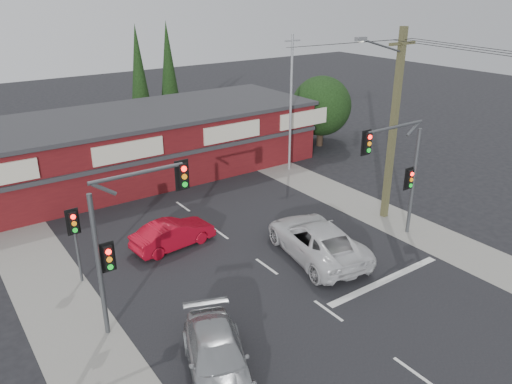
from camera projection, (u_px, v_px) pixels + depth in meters
ground at (300, 291)px, 20.76m from camera, size 120.00×120.00×0.00m
road_strip at (235, 244)px, 24.54m from camera, size 14.00×70.00×0.01m
verge_left at (58, 302)px, 20.01m from camera, size 3.00×70.00×0.02m
verge_right at (357, 204)px, 29.06m from camera, size 3.00×70.00×0.02m
stop_line at (385, 280)px, 21.49m from camera, size 6.50×0.35×0.01m
white_suv at (316, 240)px, 23.20m from camera, size 3.87×6.47×1.68m
silver_suv at (217, 357)px, 16.04m from camera, size 3.50×5.12×1.38m
red_sedan at (173, 234)px, 24.08m from camera, size 4.24×1.85×1.36m
lane_dashes at (295, 287)px, 21.01m from camera, size 0.12×38.28×0.01m
shop_building at (121, 147)px, 32.26m from camera, size 27.30×8.40×4.22m
tree_cluster at (319, 108)px, 39.16m from camera, size 5.90×5.10×5.50m
conifer_near at (139, 74)px, 38.69m from camera, size 1.80×1.80×9.25m
conifer_far at (168, 67)px, 42.06m from camera, size 1.80×1.80×9.25m
traffic_mast_left at (125, 229)px, 17.36m from camera, size 3.77×0.27×5.97m
traffic_mast_right at (401, 164)px, 23.67m from camera, size 3.96×0.27×5.97m
pedestal_signal at (74, 231)px, 20.55m from camera, size 0.55×0.27×3.38m
utility_pole at (392, 121)px, 25.42m from camera, size 4.38×0.59×10.00m
steel_pole at (291, 102)px, 32.84m from camera, size 1.20×0.16×9.00m
power_lines at (510, 59)px, 19.97m from camera, size 2.01×29.00×1.22m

